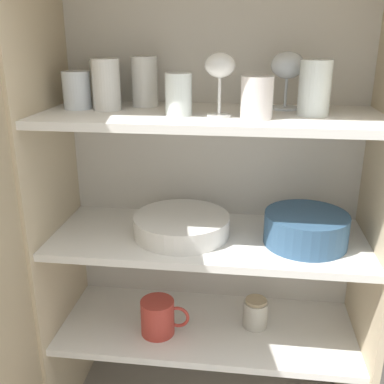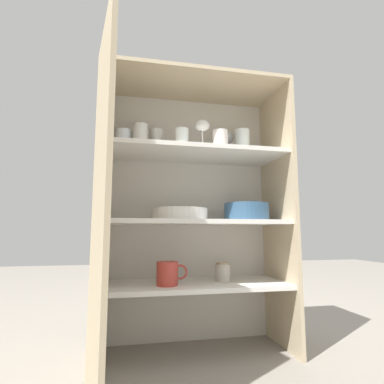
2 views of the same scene
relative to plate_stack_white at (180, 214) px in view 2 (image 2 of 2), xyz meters
name	(u,v)px [view 2 (image 2 of 2)]	position (x,y,z in m)	size (l,w,h in m)	color
ground_plane	(204,370)	(0.07, -0.16, -0.62)	(8.00, 8.00, 0.00)	gray
cupboard_back_panel	(188,215)	(0.07, 0.17, 0.01)	(0.87, 0.02, 1.25)	silver
cupboard_side_left	(101,212)	(-0.35, 0.00, 0.01)	(0.02, 0.36, 1.25)	#CCB793
cupboard_side_right	(278,214)	(0.50, 0.00, 0.01)	(0.02, 0.36, 1.25)	#CCB793
cupboard_top_panel	(195,86)	(0.07, 0.00, 0.64)	(0.87, 0.36, 0.02)	#CCB793
shelf_board_lower	(195,285)	(0.07, 0.00, -0.32)	(0.83, 0.33, 0.02)	white
shelf_board_middle	(195,222)	(0.07, 0.00, -0.04)	(0.83, 0.33, 0.02)	white
shelf_board_upper	(195,154)	(0.07, 0.00, 0.29)	(0.83, 0.33, 0.02)	white
cupboard_door	(100,204)	(-0.32, -0.39, 0.01)	(0.10, 0.43, 1.25)	tan
tumbler_glass_0	(123,140)	(-0.27, 0.02, 0.35)	(0.07, 0.07, 0.09)	white
tumbler_glass_1	(132,143)	(-0.23, 0.11, 0.36)	(0.07, 0.07, 0.12)	white
tumbler_glass_2	(182,139)	(0.00, -0.04, 0.35)	(0.06, 0.06, 0.10)	white
tumbler_glass_3	(157,142)	(-0.11, 0.09, 0.37)	(0.07, 0.07, 0.13)	white
tumbler_glass_4	(140,137)	(-0.19, 0.02, 0.36)	(0.07, 0.07, 0.12)	white
tumbler_glass_5	(242,142)	(0.32, 0.00, 0.37)	(0.07, 0.07, 0.13)	white
tumbler_glass_6	(220,140)	(0.18, -0.06, 0.35)	(0.07, 0.07, 0.09)	silver
wine_glass_0	(226,139)	(0.26, 0.08, 0.40)	(0.08, 0.08, 0.14)	white
wine_glass_1	(202,127)	(0.10, -0.05, 0.41)	(0.07, 0.07, 0.14)	white
plate_stack_white	(180,214)	(0.00, 0.00, 0.00)	(0.26, 0.26, 0.05)	white
mixing_bowl_large	(246,211)	(0.32, -0.01, 0.02)	(0.21, 0.21, 0.08)	#33567A
coffee_mug_primary	(168,273)	(-0.06, -0.05, -0.26)	(0.14, 0.09, 0.10)	#BC3D33
storage_jar	(223,272)	(0.21, 0.02, -0.27)	(0.07, 0.07, 0.09)	beige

